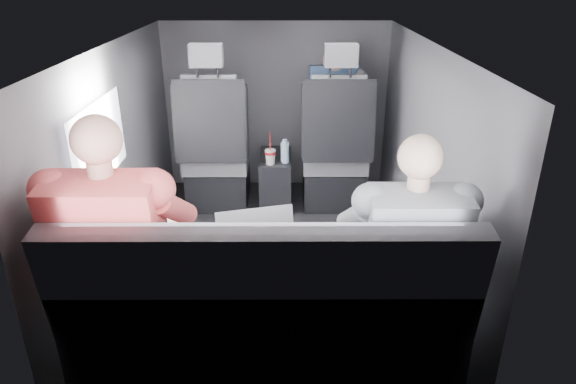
{
  "coord_description": "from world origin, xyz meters",
  "views": [
    {
      "loc": [
        0.08,
        -2.83,
        1.74
      ],
      "look_at": [
        0.09,
        -0.05,
        0.51
      ],
      "focal_mm": 32.0,
      "sensor_mm": 36.0,
      "label": 1
    }
  ],
  "objects_px": {
    "water_bottle": "(285,152)",
    "laptop_silver": "(258,239)",
    "center_console": "(276,180)",
    "rear_bench": "(267,331)",
    "laptop_black": "(401,234)",
    "laptop_white": "(130,231)",
    "soda_cup": "(270,156)",
    "passenger_rear_right": "(403,257)",
    "front_seat_left": "(216,158)",
    "passenger_rear_left": "(124,252)",
    "front_seat_right": "(334,157)",
    "passenger_front_right": "(333,105)"
  },
  "relations": [
    {
      "from": "passenger_front_right",
      "to": "laptop_black",
      "type": "bearing_deg",
      "value": -85.66
    },
    {
      "from": "laptop_silver",
      "to": "water_bottle",
      "type": "bearing_deg",
      "value": 85.74
    },
    {
      "from": "rear_bench",
      "to": "passenger_rear_right",
      "type": "relative_size",
      "value": 1.35
    },
    {
      "from": "soda_cup",
      "to": "passenger_rear_right",
      "type": "distance_m",
      "value": 1.78
    },
    {
      "from": "front_seat_left",
      "to": "laptop_white",
      "type": "relative_size",
      "value": 2.89
    },
    {
      "from": "laptop_silver",
      "to": "laptop_black",
      "type": "height_order",
      "value": "laptop_black"
    },
    {
      "from": "center_console",
      "to": "laptop_black",
      "type": "height_order",
      "value": "laptop_black"
    },
    {
      "from": "soda_cup",
      "to": "passenger_rear_left",
      "type": "bearing_deg",
      "value": -108.69
    },
    {
      "from": "rear_bench",
      "to": "passenger_front_right",
      "type": "xyz_separation_m",
      "value": [
        0.45,
        2.16,
        0.44
      ]
    },
    {
      "from": "laptop_black",
      "to": "laptop_white",
      "type": "bearing_deg",
      "value": 178.41
    },
    {
      "from": "center_console",
      "to": "rear_bench",
      "type": "bearing_deg",
      "value": -90.0
    },
    {
      "from": "center_console",
      "to": "passenger_front_right",
      "type": "height_order",
      "value": "passenger_front_right"
    },
    {
      "from": "center_console",
      "to": "laptop_silver",
      "type": "bearing_deg",
      "value": -91.5
    },
    {
      "from": "center_console",
      "to": "front_seat_right",
      "type": "bearing_deg",
      "value": -5.07
    },
    {
      "from": "rear_bench",
      "to": "passenger_rear_left",
      "type": "xyz_separation_m",
      "value": [
        -0.6,
        0.09,
        0.33
      ]
    },
    {
      "from": "front_seat_left",
      "to": "rear_bench",
      "type": "bearing_deg",
      "value": -76.69
    },
    {
      "from": "water_bottle",
      "to": "passenger_rear_left",
      "type": "xyz_separation_m",
      "value": [
        -0.67,
        -1.71,
        0.16
      ]
    },
    {
      "from": "front_seat_left",
      "to": "soda_cup",
      "type": "xyz_separation_m",
      "value": [
        0.42,
        -0.14,
        0.06
      ]
    },
    {
      "from": "center_console",
      "to": "laptop_silver",
      "type": "xyz_separation_m",
      "value": [
        -0.05,
        -1.72,
        0.43
      ]
    },
    {
      "from": "soda_cup",
      "to": "passenger_rear_left",
      "type": "xyz_separation_m",
      "value": [
        -0.56,
        -1.67,
        0.18
      ]
    },
    {
      "from": "front_seat_right",
      "to": "passenger_front_right",
      "type": "bearing_deg",
      "value": 89.62
    },
    {
      "from": "laptop_silver",
      "to": "passenger_rear_left",
      "type": "xyz_separation_m",
      "value": [
        -0.55,
        -0.13,
        0.01
      ]
    },
    {
      "from": "laptop_white",
      "to": "passenger_rear_left",
      "type": "xyz_separation_m",
      "value": [
        0.03,
        -0.2,
        0.01
      ]
    },
    {
      "from": "center_console",
      "to": "laptop_white",
      "type": "xyz_separation_m",
      "value": [
        -0.63,
        -1.65,
        0.44
      ]
    },
    {
      "from": "rear_bench",
      "to": "laptop_silver",
      "type": "height_order",
      "value": "rear_bench"
    },
    {
      "from": "center_console",
      "to": "laptop_silver",
      "type": "relative_size",
      "value": 1.28
    },
    {
      "from": "water_bottle",
      "to": "laptop_silver",
      "type": "xyz_separation_m",
      "value": [
        -0.12,
        -1.58,
        0.15
      ]
    },
    {
      "from": "passenger_rear_right",
      "to": "rear_bench",
      "type": "bearing_deg",
      "value": -170.5
    },
    {
      "from": "front_seat_right",
      "to": "laptop_silver",
      "type": "bearing_deg",
      "value": -106.42
    },
    {
      "from": "front_seat_left",
      "to": "passenger_rear_left",
      "type": "relative_size",
      "value": 1.0
    },
    {
      "from": "front_seat_right",
      "to": "laptop_silver",
      "type": "height_order",
      "value": "front_seat_right"
    },
    {
      "from": "rear_bench",
      "to": "laptop_silver",
      "type": "relative_size",
      "value": 4.27
    },
    {
      "from": "soda_cup",
      "to": "passenger_rear_left",
      "type": "relative_size",
      "value": 0.19
    },
    {
      "from": "water_bottle",
      "to": "laptop_white",
      "type": "xyz_separation_m",
      "value": [
        -0.7,
        -1.51,
        0.16
      ]
    },
    {
      "from": "soda_cup",
      "to": "water_bottle",
      "type": "xyz_separation_m",
      "value": [
        0.11,
        0.04,
        0.02
      ]
    },
    {
      "from": "front_seat_left",
      "to": "laptop_white",
      "type": "height_order",
      "value": "front_seat_left"
    },
    {
      "from": "rear_bench",
      "to": "laptop_black",
      "type": "bearing_deg",
      "value": 23.3
    },
    {
      "from": "laptop_silver",
      "to": "rear_bench",
      "type": "bearing_deg",
      "value": -78.57
    },
    {
      "from": "center_console",
      "to": "laptop_silver",
      "type": "distance_m",
      "value": 1.77
    },
    {
      "from": "soda_cup",
      "to": "passenger_rear_right",
      "type": "bearing_deg",
      "value": -70.03
    },
    {
      "from": "soda_cup",
      "to": "water_bottle",
      "type": "distance_m",
      "value": 0.11
    },
    {
      "from": "front_seat_left",
      "to": "passenger_rear_left",
      "type": "height_order",
      "value": "front_seat_left"
    },
    {
      "from": "front_seat_left",
      "to": "water_bottle",
      "type": "height_order",
      "value": "front_seat_left"
    },
    {
      "from": "front_seat_right",
      "to": "center_console",
      "type": "bearing_deg",
      "value": 174.93
    },
    {
      "from": "front_seat_right",
      "to": "laptop_white",
      "type": "relative_size",
      "value": 2.89
    },
    {
      "from": "center_console",
      "to": "passenger_rear_right",
      "type": "height_order",
      "value": "passenger_rear_right"
    },
    {
      "from": "laptop_black",
      "to": "passenger_rear_right",
      "type": "bearing_deg",
      "value": -98.19
    },
    {
      "from": "passenger_rear_right",
      "to": "soda_cup",
      "type": "bearing_deg",
      "value": 109.97
    },
    {
      "from": "passenger_rear_right",
      "to": "passenger_rear_left",
      "type": "bearing_deg",
      "value": -179.94
    },
    {
      "from": "water_bottle",
      "to": "passenger_front_right",
      "type": "bearing_deg",
      "value": 43.24
    }
  ]
}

